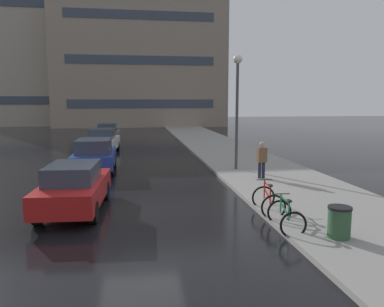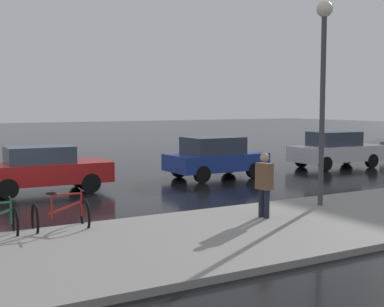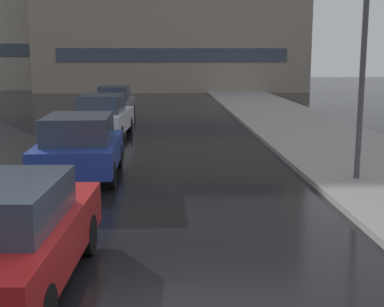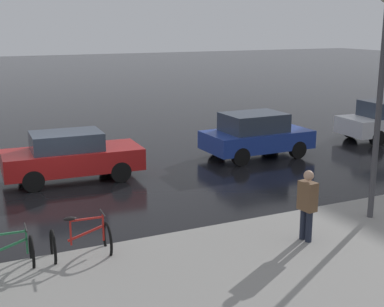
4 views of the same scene
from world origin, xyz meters
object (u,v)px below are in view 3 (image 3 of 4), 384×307
Objects in this scene: car_white at (103,117)px; car_blue at (80,146)px; car_grey at (115,103)px; car_red at (8,235)px; streetlamp at (365,23)px.

car_blue is at bearing -88.62° from car_white.
car_blue is 0.95× the size of car_grey.
car_grey reaches higher than car_blue.
car_white is (-0.16, 6.69, -0.00)m from car_blue.
car_red is at bearing -88.91° from car_white.
car_blue is (-0.09, 6.75, 0.04)m from car_red.
car_blue is 7.58m from streetlamp.
car_white is 1.10× the size of car_grey.
car_red is 9.40m from streetlamp.
car_blue is at bearing -88.88° from car_grey.
streetlamp reaches higher than car_red.
streetlamp reaches higher than car_white.
car_red is at bearing -88.99° from car_grey.
streetlamp is (7.12, -13.75, 3.05)m from car_grey.
car_white is at bearing 132.44° from streetlamp.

